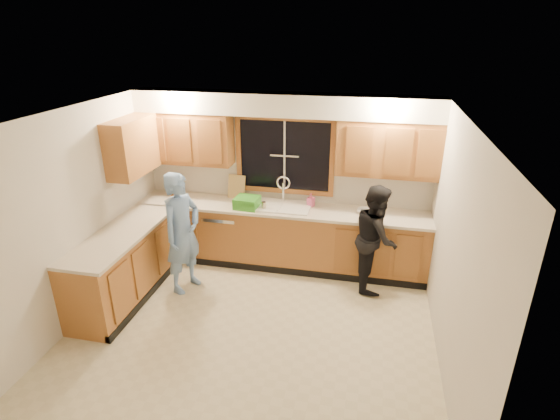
% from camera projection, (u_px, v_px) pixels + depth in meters
% --- Properties ---
extents(floor, '(4.20, 4.20, 0.00)m').
position_uv_depth(floor, '(252.00, 329.00, 5.17)').
color(floor, beige).
rests_on(floor, ground).
extents(ceiling, '(4.20, 4.20, 0.00)m').
position_uv_depth(ceiling, '(246.00, 117.00, 4.20)').
color(ceiling, white).
extents(wall_back, '(4.20, 0.00, 4.20)m').
position_uv_depth(wall_back, '(285.00, 179.00, 6.40)').
color(wall_back, beige).
rests_on(wall_back, ground).
extents(wall_left, '(0.00, 3.80, 3.80)m').
position_uv_depth(wall_left, '(76.00, 217.00, 5.10)').
color(wall_left, beige).
rests_on(wall_left, ground).
extents(wall_right, '(0.00, 3.80, 3.80)m').
position_uv_depth(wall_right, '(455.00, 254.00, 4.28)').
color(wall_right, beige).
rests_on(wall_right, ground).
extents(base_cabinets_back, '(4.20, 0.60, 0.88)m').
position_uv_depth(base_cabinets_back, '(280.00, 237.00, 6.44)').
color(base_cabinets_back, '#AA6931').
rests_on(base_cabinets_back, ground).
extents(base_cabinets_left, '(0.60, 1.90, 0.88)m').
position_uv_depth(base_cabinets_left, '(125.00, 266.00, 5.67)').
color(base_cabinets_left, '#AA6931').
rests_on(base_cabinets_left, ground).
extents(countertop_back, '(4.20, 0.63, 0.04)m').
position_uv_depth(countertop_back, '(280.00, 209.00, 6.25)').
color(countertop_back, beige).
rests_on(countertop_back, base_cabinets_back).
extents(countertop_left, '(0.63, 1.90, 0.04)m').
position_uv_depth(countertop_left, '(121.00, 234.00, 5.49)').
color(countertop_left, beige).
rests_on(countertop_left, base_cabinets_left).
extents(upper_cabinets_left, '(1.35, 0.33, 0.75)m').
position_uv_depth(upper_cabinets_left, '(186.00, 138.00, 6.31)').
color(upper_cabinets_left, '#AA6931').
rests_on(upper_cabinets_left, wall_back).
extents(upper_cabinets_right, '(1.35, 0.33, 0.75)m').
position_uv_depth(upper_cabinets_right, '(388.00, 148.00, 5.75)').
color(upper_cabinets_right, '#AA6931').
rests_on(upper_cabinets_right, wall_back).
extents(upper_cabinets_return, '(0.33, 0.90, 0.75)m').
position_uv_depth(upper_cabinets_return, '(132.00, 146.00, 5.85)').
color(upper_cabinets_return, '#AA6931').
rests_on(upper_cabinets_return, wall_left).
extents(soffit, '(4.20, 0.35, 0.30)m').
position_uv_depth(soffit, '(282.00, 104.00, 5.82)').
color(soffit, white).
rests_on(soffit, wall_back).
extents(window_frame, '(1.44, 0.03, 1.14)m').
position_uv_depth(window_frame, '(285.00, 156.00, 6.26)').
color(window_frame, black).
rests_on(window_frame, wall_back).
extents(sink, '(0.86, 0.52, 0.57)m').
position_uv_depth(sink, '(280.00, 210.00, 6.28)').
color(sink, white).
rests_on(sink, countertop_back).
extents(dishwasher, '(0.60, 0.56, 0.82)m').
position_uv_depth(dishwasher, '(225.00, 234.00, 6.61)').
color(dishwasher, silver).
rests_on(dishwasher, floor).
extents(stove, '(0.58, 0.75, 0.90)m').
position_uv_depth(stove, '(99.00, 289.00, 5.15)').
color(stove, silver).
rests_on(stove, floor).
extents(man, '(0.58, 0.70, 1.64)m').
position_uv_depth(man, '(182.00, 233.00, 5.70)').
color(man, '#688CC4').
rests_on(man, floor).
extents(woman, '(0.61, 0.75, 1.46)m').
position_uv_depth(woman, '(376.00, 238.00, 5.77)').
color(woman, black).
rests_on(woman, floor).
extents(knife_block, '(0.12, 0.10, 0.21)m').
position_uv_depth(knife_block, '(175.00, 189.00, 6.63)').
color(knife_block, '#9A5E2A').
rests_on(knife_block, countertop_back).
extents(cutting_board, '(0.27, 0.12, 0.35)m').
position_uv_depth(cutting_board, '(237.00, 187.00, 6.53)').
color(cutting_board, tan).
rests_on(cutting_board, countertop_back).
extents(dish_crate, '(0.35, 0.33, 0.15)m').
position_uv_depth(dish_crate, '(247.00, 202.00, 6.21)').
color(dish_crate, '#348F25').
rests_on(dish_crate, countertop_back).
extents(soap_bottle, '(0.12, 0.12, 0.20)m').
position_uv_depth(soap_bottle, '(311.00, 200.00, 6.25)').
color(soap_bottle, '#DD5487').
rests_on(soap_bottle, countertop_back).
extents(bowl, '(0.25, 0.25, 0.05)m').
position_uv_depth(bowl, '(365.00, 211.00, 6.04)').
color(bowl, silver).
rests_on(bowl, countertop_back).
extents(can_left, '(0.08, 0.08, 0.13)m').
position_uv_depth(can_left, '(252.00, 204.00, 6.17)').
color(can_left, tan).
rests_on(can_left, countertop_back).
extents(can_right, '(0.09, 0.09, 0.12)m').
position_uv_depth(can_right, '(264.00, 206.00, 6.14)').
color(can_right, tan).
rests_on(can_right, countertop_back).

